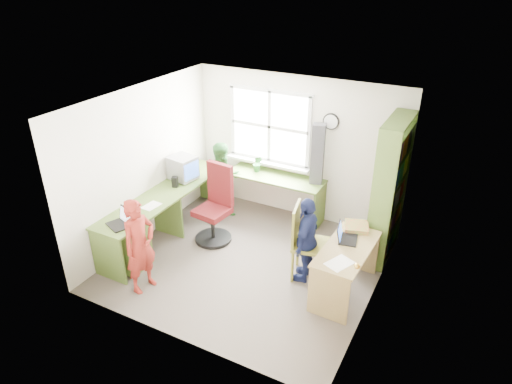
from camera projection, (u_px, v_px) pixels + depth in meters
room at (251, 186)px, 6.21m from camera, size 3.64×3.44×2.44m
l_desk at (162, 223)px, 6.80m from camera, size 2.38×2.95×0.75m
right_desk at (346, 260)px, 5.88m from camera, size 0.60×1.23×0.70m
bookshelf at (389, 193)px, 6.48m from camera, size 0.30×1.02×2.10m
swivel_chair at (216, 208)px, 7.05m from camera, size 0.63×0.63×1.24m
wooden_chair at (305, 239)px, 6.17m from camera, size 0.56×0.56×1.08m
crt_monitor at (183, 168)px, 7.39m from camera, size 0.45×0.42×0.39m
laptop_left at (121, 221)px, 6.18m from camera, size 0.40×0.37×0.22m
laptop_right at (345, 236)px, 5.95m from camera, size 0.32×0.36×0.22m
speaker_a at (175, 182)px, 7.19m from camera, size 0.11×0.11×0.17m
speaker_b at (194, 169)px, 7.63m from camera, size 0.11×0.11×0.18m
cd_tower at (318, 154)px, 7.15m from camera, size 0.23×0.22×0.99m
game_box at (357, 227)px, 6.19m from camera, size 0.40×0.40×0.06m
paper_a at (151, 206)px, 6.67m from camera, size 0.21×0.29×0.00m
paper_b at (339, 263)px, 5.50m from camera, size 0.34×0.39×0.00m
potted_plant at (258, 164)px, 7.68m from camera, size 0.17×0.14×0.29m
person_red at (140, 246)px, 5.89m from camera, size 0.38×0.52×1.33m
person_green at (224, 182)px, 7.54m from camera, size 0.76×0.83×1.36m
person_navy at (307, 239)px, 6.10m from camera, size 0.35×0.75×1.24m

